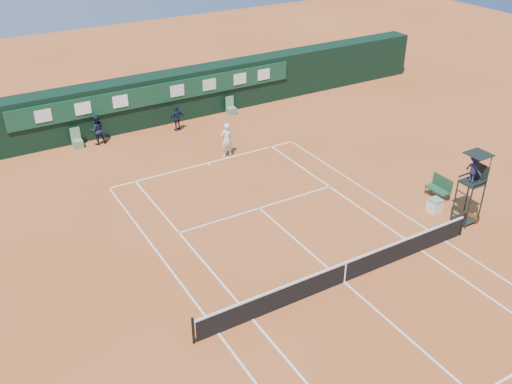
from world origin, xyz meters
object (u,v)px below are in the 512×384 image
at_px(tennis_net, 345,272).
at_px(umpire_chair, 474,174).
at_px(cooler, 435,205).
at_px(player_bench, 440,186).
at_px(player, 227,140).

relative_size(tennis_net, umpire_chair, 3.77).
xyz_separation_m(tennis_net, cooler, (6.89, 2.02, -0.18)).
bearing_deg(umpire_chair, cooler, 108.77).
relative_size(umpire_chair, player_bench, 2.85).
relative_size(tennis_net, player, 6.57).
height_order(umpire_chair, player, umpire_chair).
relative_size(player_bench, cooler, 1.86).
relative_size(tennis_net, cooler, 20.00).
height_order(player_bench, cooler, player_bench).
xyz_separation_m(umpire_chair, player, (-6.02, 11.48, -1.48)).
distance_m(player_bench, cooler, 1.44).
height_order(umpire_chair, player_bench, umpire_chair).
distance_m(umpire_chair, cooler, 2.57).
bearing_deg(player_bench, cooler, -143.71).
bearing_deg(tennis_net, cooler, 16.31).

